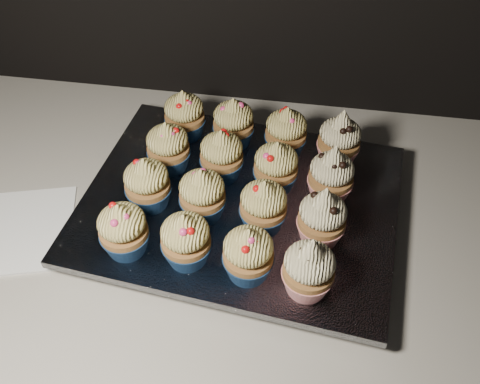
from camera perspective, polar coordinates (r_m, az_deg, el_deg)
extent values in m
cube|color=black|center=(1.16, 4.89, -19.24)|extent=(2.40, 0.60, 0.86)
cube|color=beige|center=(0.77, 6.97, -5.50)|extent=(2.44, 0.64, 0.04)
cube|color=white|center=(0.82, -22.64, -3.82)|extent=(0.19, 0.19, 0.00)
cube|color=black|center=(0.77, 0.00, -2.00)|extent=(0.43, 0.35, 0.02)
cube|color=silver|center=(0.75, 0.00, -1.15)|extent=(0.47, 0.38, 0.01)
cone|color=navy|center=(0.70, -12.05, -5.15)|extent=(0.06, 0.06, 0.03)
ellipsoid|color=#E8D375|center=(0.67, -12.55, -3.13)|extent=(0.06, 0.06, 0.04)
cone|color=#E8D375|center=(0.65, -12.87, -1.83)|extent=(0.03, 0.03, 0.02)
cone|color=navy|center=(0.68, -5.66, -6.27)|extent=(0.06, 0.06, 0.03)
ellipsoid|color=#E8D375|center=(0.65, -5.90, -4.25)|extent=(0.06, 0.06, 0.04)
cone|color=#E8D375|center=(0.63, -6.06, -2.93)|extent=(0.03, 0.03, 0.02)
cone|color=navy|center=(0.66, 0.87, -7.82)|extent=(0.06, 0.06, 0.03)
ellipsoid|color=#E8D375|center=(0.63, 0.90, -5.81)|extent=(0.06, 0.06, 0.04)
cone|color=#E8D375|center=(0.61, 0.93, -4.50)|extent=(0.03, 0.03, 0.02)
cone|color=red|center=(0.65, 7.15, -9.35)|extent=(0.06, 0.06, 0.03)
ellipsoid|color=#F8E7AE|center=(0.62, 7.47, -7.40)|extent=(0.06, 0.06, 0.04)
cone|color=#F8E7AE|center=(0.60, 7.72, -5.83)|extent=(0.03, 0.03, 0.03)
cone|color=navy|center=(0.75, -9.64, -0.38)|extent=(0.06, 0.06, 0.03)
ellipsoid|color=#E8D375|center=(0.72, -10.01, 1.68)|extent=(0.06, 0.06, 0.04)
cone|color=#E8D375|center=(0.70, -10.25, 3.01)|extent=(0.03, 0.03, 0.02)
cone|color=navy|center=(0.72, -3.95, -1.54)|extent=(0.06, 0.06, 0.03)
ellipsoid|color=#E8D375|center=(0.70, -4.10, 0.55)|extent=(0.06, 0.06, 0.04)
cone|color=#E8D375|center=(0.68, -4.21, 1.89)|extent=(0.03, 0.03, 0.02)
cone|color=navy|center=(0.71, 2.45, -2.75)|extent=(0.06, 0.06, 0.03)
ellipsoid|color=#E8D375|center=(0.68, 2.55, -0.67)|extent=(0.06, 0.06, 0.04)
cone|color=#E8D375|center=(0.66, 2.61, 0.68)|extent=(0.03, 0.03, 0.02)
cone|color=red|center=(0.70, 8.52, -4.06)|extent=(0.06, 0.06, 0.03)
ellipsoid|color=#F8E7AE|center=(0.67, 8.87, -2.01)|extent=(0.06, 0.06, 0.04)
cone|color=#F8E7AE|center=(0.65, 9.15, -0.39)|extent=(0.03, 0.03, 0.03)
cone|color=navy|center=(0.79, -7.51, 3.49)|extent=(0.06, 0.06, 0.03)
ellipsoid|color=#E8D375|center=(0.77, -7.78, 5.56)|extent=(0.06, 0.06, 0.04)
cone|color=#E8D375|center=(0.75, -7.96, 6.87)|extent=(0.03, 0.03, 0.02)
cone|color=navy|center=(0.78, -1.93, 2.66)|extent=(0.06, 0.06, 0.03)
ellipsoid|color=#E8D375|center=(0.75, -2.00, 4.75)|extent=(0.06, 0.06, 0.04)
cone|color=#E8D375|center=(0.73, -2.05, 6.08)|extent=(0.03, 0.03, 0.02)
cone|color=navy|center=(0.76, 3.76, 1.41)|extent=(0.06, 0.06, 0.03)
ellipsoid|color=#E8D375|center=(0.73, 3.90, 3.50)|extent=(0.06, 0.06, 0.04)
cone|color=#E8D375|center=(0.72, 3.99, 4.84)|extent=(0.03, 0.03, 0.02)
cone|color=red|center=(0.76, 9.47, 0.40)|extent=(0.06, 0.06, 0.03)
ellipsoid|color=#F8E7AE|center=(0.73, 9.82, 2.47)|extent=(0.06, 0.06, 0.04)
cone|color=#F8E7AE|center=(0.71, 10.11, 4.09)|extent=(0.03, 0.03, 0.03)
cone|color=navy|center=(0.85, -5.82, 6.91)|extent=(0.06, 0.06, 0.03)
ellipsoid|color=#E8D375|center=(0.82, -6.02, 8.94)|extent=(0.06, 0.06, 0.04)
cone|color=#E8D375|center=(0.81, -6.14, 10.23)|extent=(0.03, 0.03, 0.02)
cone|color=navy|center=(0.83, -0.69, 6.12)|extent=(0.06, 0.06, 0.03)
ellipsoid|color=#E8D375|center=(0.80, -0.72, 8.17)|extent=(0.06, 0.06, 0.04)
cone|color=#E8D375|center=(0.79, -0.73, 9.48)|extent=(0.03, 0.03, 0.02)
cone|color=navy|center=(0.81, 4.83, 5.12)|extent=(0.06, 0.06, 0.03)
ellipsoid|color=#E8D375|center=(0.79, 5.00, 7.18)|extent=(0.06, 0.06, 0.04)
cone|color=#E8D375|center=(0.78, 5.11, 8.49)|extent=(0.03, 0.03, 0.02)
cone|color=red|center=(0.81, 10.31, 4.17)|extent=(0.06, 0.06, 0.03)
ellipsoid|color=#F8E7AE|center=(0.79, 10.67, 6.20)|extent=(0.06, 0.06, 0.04)
cone|color=#F8E7AE|center=(0.77, 10.96, 7.79)|extent=(0.03, 0.03, 0.03)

